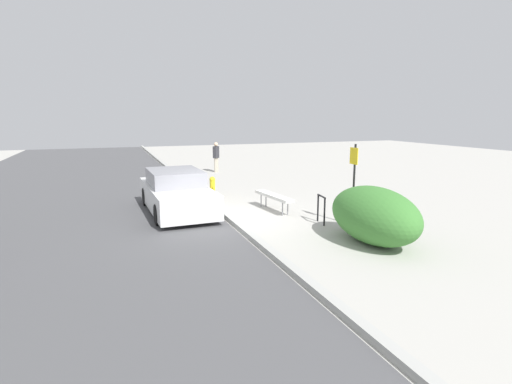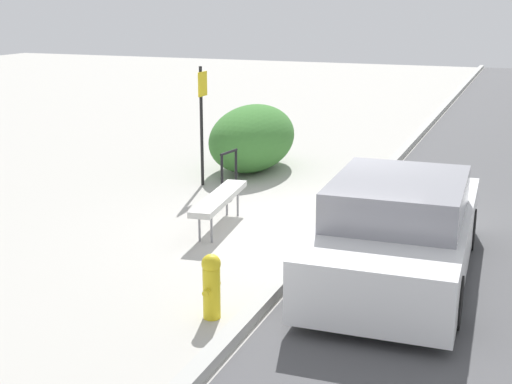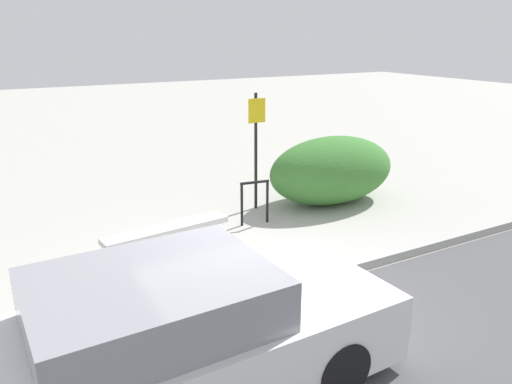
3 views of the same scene
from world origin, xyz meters
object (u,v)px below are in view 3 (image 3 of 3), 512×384
at_px(bench, 167,230).
at_px(sign_post, 256,141).
at_px(bike_rack, 255,198).
at_px(parked_car_near, 170,341).

distance_m(bench, sign_post, 2.89).
bearing_deg(sign_post, bench, -149.07).
distance_m(bike_rack, parked_car_near, 4.68).
relative_size(sign_post, parked_car_near, 0.51).
xyz_separation_m(bike_rack, sign_post, (0.45, 0.75, 0.88)).
xyz_separation_m(bench, parked_car_near, (-1.02, -2.99, 0.14)).
xyz_separation_m(bench, bike_rack, (1.91, 0.66, 0.02)).
relative_size(bike_rack, sign_post, 0.36).
distance_m(bench, parked_car_near, 3.16).
height_order(bike_rack, parked_car_near, parked_car_near).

